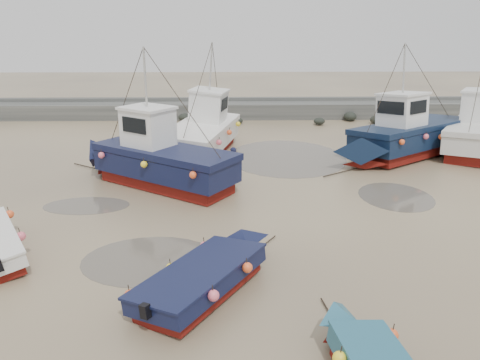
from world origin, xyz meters
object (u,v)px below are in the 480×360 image
(cabin_boat_0, at_px, (155,157))
(cabin_boat_3, at_px, (478,130))
(dinghy_1, at_px, (210,273))
(person, at_px, (233,181))
(cabin_boat_2, at_px, (407,135))
(cabin_boat_1, at_px, (204,131))

(cabin_boat_0, distance_m, cabin_boat_3, 18.63)
(dinghy_1, xyz_separation_m, cabin_boat_0, (-2.89, 9.25, 0.80))
(dinghy_1, bearing_deg, person, 118.49)
(cabin_boat_2, relative_size, cabin_boat_3, 1.20)
(dinghy_1, height_order, cabin_boat_2, cabin_boat_2)
(cabin_boat_1, xyz_separation_m, cabin_boat_2, (11.44, -1.17, -0.01))
(dinghy_1, bearing_deg, cabin_boat_0, 140.19)
(cabin_boat_0, height_order, person, cabin_boat_0)
(dinghy_1, bearing_deg, cabin_boat_1, 126.32)
(cabin_boat_3, distance_m, person, 15.13)
(cabin_boat_2, distance_m, cabin_boat_3, 4.50)
(cabin_boat_0, bearing_deg, dinghy_1, -127.96)
(cabin_boat_2, bearing_deg, dinghy_1, 107.95)
(cabin_boat_2, distance_m, person, 10.72)
(cabin_boat_0, relative_size, person, 5.28)
(cabin_boat_2, xyz_separation_m, cabin_boat_3, (4.42, 0.84, 0.07))
(cabin_boat_0, distance_m, cabin_boat_2, 14.16)
(cabin_boat_1, height_order, person, cabin_boat_1)
(dinghy_1, relative_size, cabin_boat_1, 0.55)
(cabin_boat_0, distance_m, person, 3.88)
(cabin_boat_0, relative_size, cabin_boat_3, 1.08)
(cabin_boat_2, relative_size, person, 5.88)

